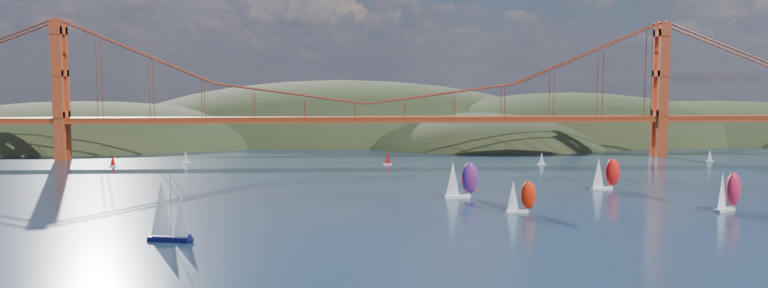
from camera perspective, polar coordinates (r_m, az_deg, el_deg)
ground at (r=124.42m, az=1.84°, el=-9.94°), size 1200.00×1200.00×0.00m
headlands at (r=404.36m, az=4.60°, el=-1.32°), size 725.00×225.00×96.00m
bridge at (r=299.84m, az=-1.61°, el=5.04°), size 552.00×12.00×55.00m
sloop_navy at (r=153.68m, az=-16.18°, el=-5.01°), size 8.96×5.91×13.32m
racer_0 at (r=181.72m, az=10.35°, el=-3.92°), size 7.78×4.03×8.73m
racer_1 at (r=199.38m, az=24.71°, el=-3.26°), size 9.28×7.39×10.57m
racer_3 at (r=225.40m, az=16.50°, el=-2.13°), size 9.13×4.88×10.25m
racer_rwb at (r=201.95m, az=5.89°, el=-2.67°), size 9.75×5.29×10.93m
distant_boat_2 at (r=288.76m, az=-19.97°, el=-1.18°), size 3.00×2.00×4.70m
distant_boat_3 at (r=292.01m, az=-14.88°, el=-0.98°), size 3.00×2.00×4.70m
distant_boat_4 at (r=314.66m, az=23.58°, el=-0.81°), size 3.00×2.00×4.70m
distant_boat_8 at (r=283.84m, az=11.92°, el=-1.09°), size 3.00×2.00×4.70m
distant_boat_9 at (r=278.04m, az=0.28°, el=-1.11°), size 3.00×2.00×4.70m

